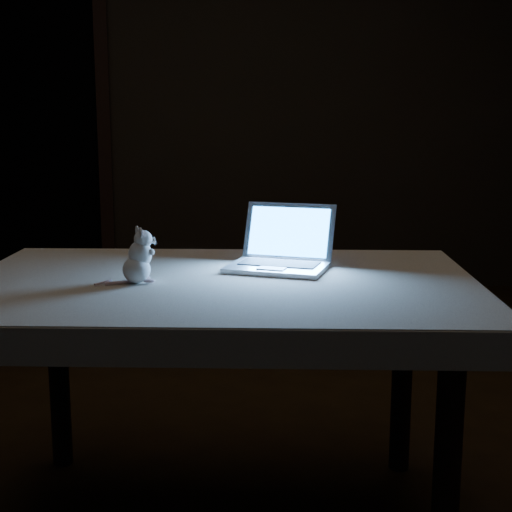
{
  "coord_description": "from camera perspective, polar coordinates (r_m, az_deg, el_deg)",
  "views": [
    {
      "loc": [
        -0.25,
        -2.23,
        1.16
      ],
      "look_at": [
        -0.01,
        -0.28,
        0.78
      ],
      "focal_mm": 52.0,
      "sensor_mm": 36.0,
      "label": 1
    }
  ],
  "objects": [
    {
      "name": "floor",
      "position": [
        2.52,
        -0.59,
        -16.51
      ],
      "size": [
        5.0,
        5.0,
        0.0
      ],
      "primitive_type": "plane",
      "color": "black",
      "rests_on": "ground"
    },
    {
      "name": "doorway",
      "position": [
        4.8,
        -17.49,
        9.21
      ],
      "size": [
        1.06,
        0.36,
        2.13
      ],
      "primitive_type": null,
      "color": "black",
      "rests_on": "back_wall"
    },
    {
      "name": "laptop",
      "position": [
        2.14,
        1.64,
        1.4
      ],
      "size": [
        0.36,
        0.34,
        0.19
      ],
      "primitive_type": null,
      "rotation": [
        0.0,
        0.0,
        -0.43
      ],
      "color": "#BBBBC1",
      "rests_on": "tablecloth"
    },
    {
      "name": "tablecloth",
      "position": [
        2.05,
        -4.32,
        -3.01
      ],
      "size": [
        1.59,
        1.24,
        0.09
      ],
      "primitive_type": null,
      "rotation": [
        0.0,
        0.0,
        -0.24
      ],
      "color": "beige",
      "rests_on": "table"
    },
    {
      "name": "plush_mouse",
      "position": [
        2.0,
        -9.2,
        0.05
      ],
      "size": [
        0.11,
        0.11,
        0.15
      ],
      "primitive_type": null,
      "rotation": [
        0.0,
        0.0,
        -0.02
      ],
      "color": "white",
      "rests_on": "tablecloth"
    },
    {
      "name": "back_wall",
      "position": [
        4.74,
        -4.13,
        12.5
      ],
      "size": [
        4.5,
        0.04,
        2.6
      ],
      "primitive_type": "cube",
      "color": "black",
      "rests_on": "ground"
    },
    {
      "name": "table",
      "position": [
        2.14,
        -2.68,
        -11.26
      ],
      "size": [
        1.43,
        1.04,
        0.71
      ],
      "primitive_type": null,
      "rotation": [
        0.0,
        0.0,
        -0.15
      ],
      "color": "black",
      "rests_on": "floor"
    }
  ]
}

